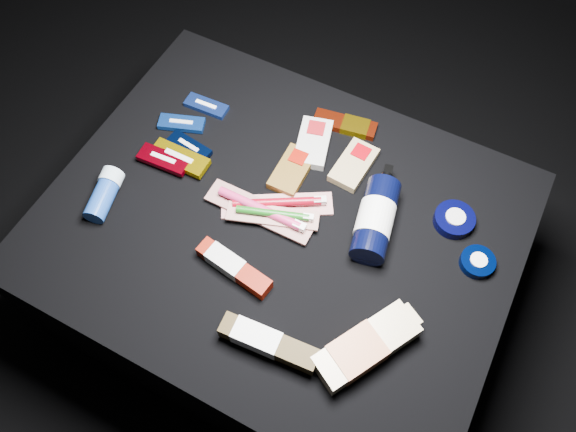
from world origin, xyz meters
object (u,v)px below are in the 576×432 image
at_px(lotion_bottle, 376,219).
at_px(toothpaste_carton_red, 231,266).
at_px(bodywash_bottle, 365,348).
at_px(deodorant_stick, 104,194).

bearing_deg(lotion_bottle, toothpaste_carton_red, -145.61).
relative_size(bodywash_bottle, toothpaste_carton_red, 1.26).
bearing_deg(bodywash_bottle, lotion_bottle, 138.65).
distance_m(bodywash_bottle, toothpaste_carton_red, 0.31).
height_order(bodywash_bottle, deodorant_stick, deodorant_stick).
distance_m(lotion_bottle, bodywash_bottle, 0.27).
height_order(lotion_bottle, toothpaste_carton_red, lotion_bottle).
xyz_separation_m(bodywash_bottle, deodorant_stick, (-0.63, 0.05, 0.00)).
height_order(lotion_bottle, deodorant_stick, lotion_bottle).
relative_size(bodywash_bottle, deodorant_stick, 1.72).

